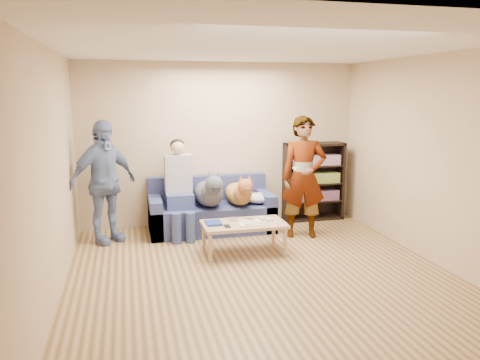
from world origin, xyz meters
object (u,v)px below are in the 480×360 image
object	(u,v)px
dog_tan	(239,193)
coffee_table	(244,226)
bookshelf	(313,180)
camera_silver	(233,219)
person_standing_left	(104,182)
sofa	(211,212)
notebook_blue	(213,223)
person_seated	(179,185)
dog_gray	(209,192)
person_standing_right	(304,177)

from	to	relation	value
dog_tan	coffee_table	world-z (taller)	dog_tan
coffee_table	bookshelf	distance (m)	2.12
camera_silver	person_standing_left	bearing A→B (deg)	153.99
sofa	coffee_table	world-z (taller)	sofa
notebook_blue	person_seated	distance (m)	1.10
dog_gray	dog_tan	distance (m)	0.46
person_seated	dog_tan	distance (m)	0.92
coffee_table	bookshelf	xyz separation A→B (m)	(1.57, 1.40, 0.31)
person_standing_left	person_seated	size ratio (longest dim) A/B	1.20
sofa	notebook_blue	bearing A→B (deg)	-98.43
coffee_table	dog_tan	bearing A→B (deg)	79.60
notebook_blue	dog_tan	bearing A→B (deg)	57.58
sofa	dog_tan	distance (m)	0.57
person_standing_left	sofa	world-z (taller)	person_standing_left
person_standing_left	bookshelf	bearing A→B (deg)	-26.58
coffee_table	bookshelf	world-z (taller)	bookshelf
person_standing_left	dog_tan	size ratio (longest dim) A/B	1.54
person_standing_right	bookshelf	world-z (taller)	person_standing_right
dog_tan	bookshelf	xyz separation A→B (m)	(1.39, 0.44, 0.06)
dog_tan	coffee_table	distance (m)	1.00
camera_silver	bookshelf	bearing A→B (deg)	37.23
sofa	dog_gray	distance (m)	0.41
person_standing_left	coffee_table	size ratio (longest dim) A/B	1.60
person_standing_left	person_seated	distance (m)	1.09
dog_tan	camera_silver	bearing A→B (deg)	-109.46
notebook_blue	person_seated	size ratio (longest dim) A/B	0.18
bookshelf	person_standing_right	bearing A→B (deg)	-120.85
person_standing_left	sofa	bearing A→B (deg)	-26.23
person_standing_left	dog_tan	distance (m)	2.00
camera_silver	coffee_table	xyz separation A→B (m)	(0.12, -0.12, -0.07)
person_standing_right	camera_silver	world-z (taller)	person_standing_right
person_standing_right	sofa	xyz separation A→B (m)	(-1.28, 0.64, -0.62)
camera_silver	bookshelf	distance (m)	2.13
person_standing_left	notebook_blue	distance (m)	1.73
sofa	bookshelf	xyz separation A→B (m)	(1.80, 0.23, 0.40)
dog_tan	notebook_blue	bearing A→B (deg)	-122.42
person_standing_left	camera_silver	world-z (taller)	person_standing_left
notebook_blue	camera_silver	size ratio (longest dim) A/B	2.36
camera_silver	dog_tan	size ratio (longest dim) A/B	0.10
sofa	coffee_table	xyz separation A→B (m)	(0.23, -1.17, 0.09)
notebook_blue	camera_silver	world-z (taller)	camera_silver
notebook_blue	bookshelf	bearing A→B (deg)	34.49
person_standing_right	dog_gray	distance (m)	1.43
notebook_blue	bookshelf	world-z (taller)	bookshelf
sofa	coffee_table	distance (m)	1.19
person_standing_left	notebook_blue	bearing A→B (deg)	-66.69
person_seated	bookshelf	world-z (taller)	person_seated
person_standing_right	camera_silver	xyz separation A→B (m)	(-1.16, -0.41, -0.45)
person_seated	camera_silver	bearing A→B (deg)	-56.43
notebook_blue	coffee_table	xyz separation A→B (m)	(0.40, -0.05, -0.06)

